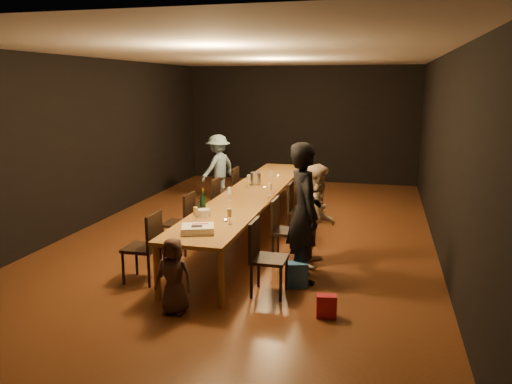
% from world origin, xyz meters
% --- Properties ---
extents(ground, '(10.00, 10.00, 0.00)m').
position_xyz_m(ground, '(0.00, 0.00, 0.00)').
color(ground, '#3F210F').
rests_on(ground, ground).
extents(room_shell, '(6.04, 10.04, 3.02)m').
position_xyz_m(room_shell, '(0.00, 0.00, 2.08)').
color(room_shell, black).
rests_on(room_shell, ground).
extents(table, '(0.90, 6.00, 0.75)m').
position_xyz_m(table, '(0.00, 0.00, 0.70)').
color(table, brown).
rests_on(table, ground).
extents(chair_right_0, '(0.42, 0.42, 0.93)m').
position_xyz_m(chair_right_0, '(0.85, -2.40, 0.47)').
color(chair_right_0, black).
rests_on(chair_right_0, ground).
extents(chair_right_1, '(0.42, 0.42, 0.93)m').
position_xyz_m(chair_right_1, '(0.85, -1.20, 0.47)').
color(chair_right_1, black).
rests_on(chair_right_1, ground).
extents(chair_right_2, '(0.42, 0.42, 0.93)m').
position_xyz_m(chair_right_2, '(0.85, 0.00, 0.47)').
color(chair_right_2, black).
rests_on(chair_right_2, ground).
extents(chair_right_3, '(0.42, 0.42, 0.93)m').
position_xyz_m(chair_right_3, '(0.85, 1.20, 0.47)').
color(chair_right_3, black).
rests_on(chair_right_3, ground).
extents(chair_left_0, '(0.42, 0.42, 0.93)m').
position_xyz_m(chair_left_0, '(-0.85, -2.40, 0.47)').
color(chair_left_0, black).
rests_on(chair_left_0, ground).
extents(chair_left_1, '(0.42, 0.42, 0.93)m').
position_xyz_m(chair_left_1, '(-0.85, -1.20, 0.47)').
color(chair_left_1, black).
rests_on(chair_left_1, ground).
extents(chair_left_2, '(0.42, 0.42, 0.93)m').
position_xyz_m(chair_left_2, '(-0.85, 0.00, 0.47)').
color(chair_left_2, black).
rests_on(chair_left_2, ground).
extents(chair_left_3, '(0.42, 0.42, 0.93)m').
position_xyz_m(chair_left_3, '(-0.85, 1.20, 0.47)').
color(chair_left_3, black).
rests_on(chair_left_3, ground).
extents(woman_birthday, '(0.67, 0.79, 1.83)m').
position_xyz_m(woman_birthday, '(1.18, -1.84, 0.91)').
color(woman_birthday, black).
rests_on(woman_birthday, ground).
extents(woman_tan, '(0.62, 0.75, 1.45)m').
position_xyz_m(woman_tan, '(1.27, -1.17, 0.72)').
color(woman_tan, beige).
rests_on(woman_tan, ground).
extents(man_blue, '(0.88, 1.07, 1.44)m').
position_xyz_m(man_blue, '(-1.43, 2.42, 0.72)').
color(man_blue, '#84AFCC').
rests_on(man_blue, ground).
extents(child, '(0.44, 0.29, 0.88)m').
position_xyz_m(child, '(-0.07, -3.16, 0.44)').
color(child, '#412D24').
rests_on(child, ground).
extents(gift_bag_red, '(0.24, 0.16, 0.26)m').
position_xyz_m(gift_bag_red, '(1.60, -2.85, 0.13)').
color(gift_bag_red, red).
rests_on(gift_bag_red, ground).
extents(gift_bag_blue, '(0.30, 0.25, 0.32)m').
position_xyz_m(gift_bag_blue, '(1.14, -2.10, 0.16)').
color(gift_bag_blue, '#24599E').
rests_on(gift_bag_blue, ground).
extents(birthday_cake, '(0.48, 0.43, 0.09)m').
position_xyz_m(birthday_cake, '(-0.03, -2.49, 0.79)').
color(birthday_cake, white).
rests_on(birthday_cake, table).
extents(plate_stack, '(0.23, 0.23, 0.10)m').
position_xyz_m(plate_stack, '(-0.23, -1.77, 0.80)').
color(plate_stack, silver).
rests_on(plate_stack, table).
extents(champagne_bottle, '(0.09, 0.09, 0.35)m').
position_xyz_m(champagne_bottle, '(-0.31, -1.56, 0.93)').
color(champagne_bottle, black).
rests_on(champagne_bottle, table).
extents(ice_bucket, '(0.24, 0.24, 0.22)m').
position_xyz_m(ice_bucket, '(-0.09, 0.62, 0.86)').
color(ice_bucket, silver).
rests_on(ice_bucket, table).
extents(wineglass_0, '(0.06, 0.06, 0.21)m').
position_xyz_m(wineglass_0, '(-0.22, -2.06, 0.85)').
color(wineglass_0, beige).
rests_on(wineglass_0, table).
extents(wineglass_1, '(0.06, 0.06, 0.21)m').
position_xyz_m(wineglass_1, '(0.23, -2.03, 0.85)').
color(wineglass_1, beige).
rests_on(wineglass_1, table).
extents(wineglass_2, '(0.06, 0.06, 0.21)m').
position_xyz_m(wineglass_2, '(-0.17, -0.74, 0.85)').
color(wineglass_2, silver).
rests_on(wineglass_2, table).
extents(wineglass_3, '(0.06, 0.06, 0.21)m').
position_xyz_m(wineglass_3, '(0.37, -0.25, 0.85)').
color(wineglass_3, beige).
rests_on(wineglass_3, table).
extents(wineglass_4, '(0.06, 0.06, 0.21)m').
position_xyz_m(wineglass_4, '(-0.17, 0.41, 0.85)').
color(wineglass_4, silver).
rests_on(wineglass_4, table).
extents(wineglass_5, '(0.06, 0.06, 0.21)m').
position_xyz_m(wineglass_5, '(0.15, 0.83, 0.85)').
color(wineglass_5, silver).
rests_on(wineglass_5, table).
extents(tealight_near, '(0.05, 0.05, 0.03)m').
position_xyz_m(tealight_near, '(0.15, -1.94, 0.77)').
color(tealight_near, '#B2B7B2').
rests_on(tealight_near, table).
extents(tealight_mid, '(0.05, 0.05, 0.03)m').
position_xyz_m(tealight_mid, '(0.15, 0.27, 0.77)').
color(tealight_mid, '#B2B7B2').
rests_on(tealight_mid, table).
extents(tealight_far, '(0.05, 0.05, 0.03)m').
position_xyz_m(tealight_far, '(0.15, 1.41, 0.77)').
color(tealight_far, '#B2B7B2').
rests_on(tealight_far, table).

